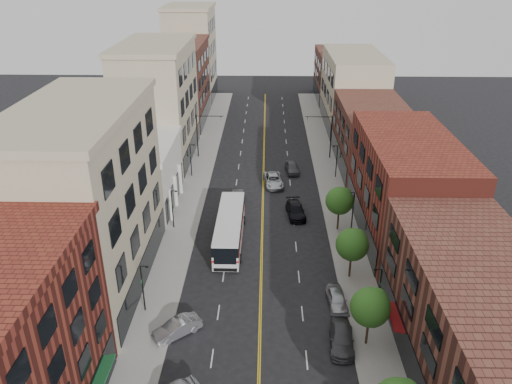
# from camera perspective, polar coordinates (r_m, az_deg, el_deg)

# --- Properties ---
(ground) EXTENTS (220.00, 220.00, 0.00)m
(ground) POSITION_cam_1_polar(r_m,az_deg,el_deg) (42.96, 0.33, -20.42)
(ground) COLOR black
(ground) RESTS_ON ground
(sidewalk_left) EXTENTS (4.00, 110.00, 0.15)m
(sidewalk_left) POSITION_cam_1_polar(r_m,az_deg,el_deg) (72.54, -7.11, 0.24)
(sidewalk_left) COLOR gray
(sidewalk_left) RESTS_ON ground
(sidewalk_right) EXTENTS (4.00, 110.00, 0.15)m
(sidewalk_right) POSITION_cam_1_polar(r_m,az_deg,el_deg) (72.42, 8.75, 0.09)
(sidewalk_right) COLOR gray
(sidewalk_right) RESTS_ON ground
(bldg_l_tanoffice) EXTENTS (10.00, 22.00, 18.00)m
(bldg_l_tanoffice) POSITION_cam_1_polar(r_m,az_deg,el_deg) (51.17, -18.78, -1.22)
(bldg_l_tanoffice) COLOR tan
(bldg_l_tanoffice) RESTS_ON ground
(bldg_l_white) EXTENTS (10.00, 14.00, 8.00)m
(bldg_l_white) POSITION_cam_1_polar(r_m,az_deg,el_deg) (68.76, -13.52, 1.82)
(bldg_l_white) COLOR silver
(bldg_l_white) RESTS_ON ground
(bldg_l_far_a) EXTENTS (10.00, 20.00, 18.00)m
(bldg_l_far_a) POSITION_cam_1_polar(r_m,az_deg,el_deg) (82.71, -11.10, 9.77)
(bldg_l_far_a) COLOR tan
(bldg_l_far_a) RESTS_ON ground
(bldg_l_far_b) EXTENTS (10.00, 20.00, 15.00)m
(bldg_l_far_b) POSITION_cam_1_polar(r_m,az_deg,el_deg) (102.09, -8.78, 12.06)
(bldg_l_far_b) COLOR brown
(bldg_l_far_b) RESTS_ON ground
(bldg_l_far_c) EXTENTS (10.00, 16.00, 20.00)m
(bldg_l_far_c) POSITION_cam_1_polar(r_m,az_deg,el_deg) (118.98, -7.42, 15.29)
(bldg_l_far_c) COLOR tan
(bldg_l_far_c) RESTS_ON ground
(bldg_r_near) EXTENTS (10.00, 26.00, 10.00)m
(bldg_r_near) POSITION_cam_1_polar(r_m,az_deg,el_deg) (42.84, 24.53, -14.39)
(bldg_r_near) COLOR brown
(bldg_r_near) RESTS_ON ground
(bldg_r_mid) EXTENTS (10.00, 22.00, 12.00)m
(bldg_r_mid) POSITION_cam_1_polar(r_m,az_deg,el_deg) (61.58, 16.77, 0.59)
(bldg_r_mid) COLOR maroon
(bldg_r_mid) RESTS_ON ground
(bldg_r_far_a) EXTENTS (10.00, 20.00, 10.00)m
(bldg_r_far_a) POSITION_cam_1_polar(r_m,az_deg,el_deg) (80.90, 13.11, 6.25)
(bldg_r_far_a) COLOR brown
(bldg_r_far_a) RESTS_ON ground
(bldg_r_far_b) EXTENTS (10.00, 22.00, 14.00)m
(bldg_r_far_b) POSITION_cam_1_polar(r_m,az_deg,el_deg) (100.14, 10.99, 11.34)
(bldg_r_far_b) COLOR tan
(bldg_r_far_b) RESTS_ON ground
(bldg_r_far_c) EXTENTS (10.00, 18.00, 11.00)m
(bldg_r_far_c) POSITION_cam_1_polar(r_m,az_deg,el_deg) (119.73, 9.45, 13.02)
(bldg_r_far_c) COLOR brown
(bldg_r_far_c) RESTS_ON ground
(tree_r_1) EXTENTS (3.40, 3.40, 5.59)m
(tree_r_1) POSITION_cam_1_polar(r_m,az_deg,el_deg) (44.12, 13.03, -12.57)
(tree_r_1) COLOR black
(tree_r_1) RESTS_ON sidewalk_right
(tree_r_2) EXTENTS (3.40, 3.40, 5.59)m
(tree_r_2) POSITION_cam_1_polar(r_m,az_deg,el_deg) (52.20, 11.03, -5.80)
(tree_r_2) COLOR black
(tree_r_2) RESTS_ON sidewalk_right
(tree_r_3) EXTENTS (3.40, 3.40, 5.59)m
(tree_r_3) POSITION_cam_1_polar(r_m,az_deg,el_deg) (60.85, 9.61, -0.90)
(tree_r_3) COLOR black
(tree_r_3) RESTS_ON sidewalk_right
(lamp_l_1) EXTENTS (0.81, 0.55, 5.05)m
(lamp_l_1) POSITION_cam_1_polar(r_m,az_deg,el_deg) (48.39, -12.79, -10.41)
(lamp_l_1) COLOR black
(lamp_l_1) RESTS_ON sidewalk_left
(lamp_l_2) EXTENTS (0.81, 0.55, 5.05)m
(lamp_l_2) POSITION_cam_1_polar(r_m,az_deg,el_deg) (61.71, -9.50, -1.70)
(lamp_l_2) COLOR black
(lamp_l_2) RESTS_ON sidewalk_left
(lamp_l_3) EXTENTS (0.81, 0.55, 5.05)m
(lamp_l_3) POSITION_cam_1_polar(r_m,az_deg,el_deg) (76.07, -7.43, 3.83)
(lamp_l_3) COLOR black
(lamp_l_3) RESTS_ON sidewalk_left
(lamp_r_1) EXTENTS (0.81, 0.55, 5.05)m
(lamp_r_1) POSITION_cam_1_polar(r_m,az_deg,el_deg) (48.19, 13.88, -10.71)
(lamp_r_1) COLOR black
(lamp_r_1) RESTS_ON sidewalk_right
(lamp_r_2) EXTENTS (0.81, 0.55, 5.05)m
(lamp_r_2) POSITION_cam_1_polar(r_m,az_deg,el_deg) (61.55, 10.98, -1.90)
(lamp_r_2) COLOR black
(lamp_r_2) RESTS_ON sidewalk_right
(lamp_r_3) EXTENTS (0.81, 0.55, 5.05)m
(lamp_r_3) POSITION_cam_1_polar(r_m,az_deg,el_deg) (75.94, 9.17, 3.68)
(lamp_r_3) COLOR black
(lamp_r_3) RESTS_ON sidewalk_right
(signal_mast_left) EXTENTS (4.49, 0.18, 7.20)m
(signal_mast_left) POSITION_cam_1_polar(r_m,az_deg,el_deg) (82.83, -6.25, 6.97)
(signal_mast_left) COLOR black
(signal_mast_left) RESTS_ON sidewalk_left
(signal_mast_right) EXTENTS (4.49, 0.18, 7.20)m
(signal_mast_right) POSITION_cam_1_polar(r_m,az_deg,el_deg) (82.72, 8.10, 6.84)
(signal_mast_right) COLOR black
(signal_mast_right) RESTS_ON sidewalk_right
(city_bus) EXTENTS (3.24, 13.21, 3.39)m
(city_bus) POSITION_cam_1_polar(r_m,az_deg,el_deg) (58.59, -3.03, -4.04)
(city_bus) COLOR silver
(city_bus) RESTS_ON ground
(car_angle_b) EXTENTS (4.51, 4.04, 1.49)m
(car_angle_b) POSITION_cam_1_polar(r_m,az_deg,el_deg) (46.64, -9.02, -15.09)
(car_angle_b) COLOR #A1A2A8
(car_angle_b) RESTS_ON ground
(car_parked_mid) EXTENTS (2.40, 5.18, 1.47)m
(car_parked_mid) POSITION_cam_1_polar(r_m,az_deg,el_deg) (45.74, 9.75, -16.14)
(car_parked_mid) COLOR #414145
(car_parked_mid) RESTS_ON ground
(car_parked_far) EXTENTS (2.00, 4.43, 1.48)m
(car_parked_far) POSITION_cam_1_polar(r_m,az_deg,el_deg) (49.92, 9.24, -11.99)
(car_parked_far) COLOR #AAADB2
(car_parked_far) RESTS_ON ground
(car_lane_behind) EXTENTS (1.64, 4.51, 1.48)m
(car_lane_behind) POSITION_cam_1_polar(r_m,az_deg,el_deg) (68.66, -2.12, -0.48)
(car_lane_behind) COLOR #434347
(car_lane_behind) RESTS_ON ground
(car_lane_a) EXTENTS (2.75, 5.52, 1.54)m
(car_lane_a) POSITION_cam_1_polar(r_m,az_deg,el_deg) (65.00, 4.55, -2.11)
(car_lane_a) COLOR black
(car_lane_a) RESTS_ON ground
(car_lane_b) EXTENTS (3.25, 5.90, 1.57)m
(car_lane_b) POSITION_cam_1_polar(r_m,az_deg,el_deg) (73.37, 2.00, 1.35)
(car_lane_b) COLOR #B2B7BB
(car_lane_b) RESTS_ON ground
(car_lane_c) EXTENTS (2.35, 4.79, 1.57)m
(car_lane_c) POSITION_cam_1_polar(r_m,az_deg,el_deg) (77.99, 4.15, 2.82)
(car_lane_c) COLOR #444549
(car_lane_c) RESTS_ON ground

